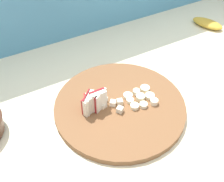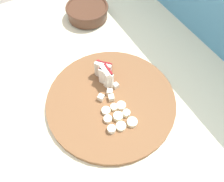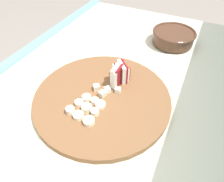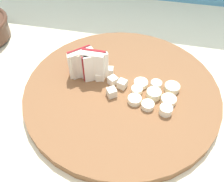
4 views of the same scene
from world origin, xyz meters
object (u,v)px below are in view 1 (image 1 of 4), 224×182
Objects in this scene: cutting_board at (120,106)px; apple_dice_pile at (112,104)px; apple_wedge_fan at (93,102)px; banana_peel at (207,23)px; banana_slice_rows at (141,97)px.

apple_dice_pile is (-0.02, 0.00, 0.02)m from cutting_board.
apple_wedge_fan is 0.63× the size of banana_peel.
banana_peel is (0.65, 0.21, -0.04)m from apple_wedge_fan.
cutting_board is 0.03m from apple_dice_pile.
cutting_board is 0.09m from apple_wedge_fan.
apple_dice_pile is at bearing -158.97° from banana_peel.
banana_slice_rows reaches higher than cutting_board.
banana_peel is (0.59, 0.23, -0.01)m from apple_dice_pile.
apple_wedge_fan reaches higher than banana_slice_rows.
cutting_board is at bearing -14.64° from apple_wedge_fan.
cutting_board is at bearing -9.92° from apple_dice_pile.
apple_wedge_fan is at bearing 167.39° from banana_slice_rows.
banana_peel is at bearing 25.87° from banana_slice_rows.
cutting_board is 0.07m from banana_slice_rows.
banana_slice_rows is at bearing -12.61° from apple_wedge_fan.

